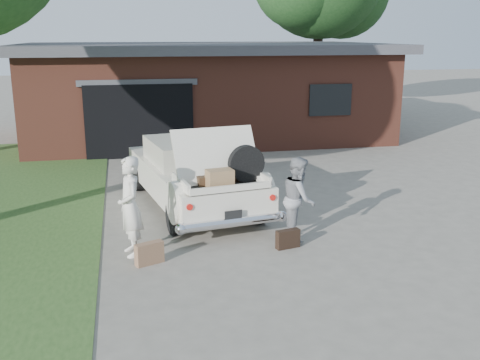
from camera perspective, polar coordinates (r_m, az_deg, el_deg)
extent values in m
plane|color=gray|center=(9.84, 0.73, -7.08)|extent=(90.00, 90.00, 0.00)
cube|color=brown|center=(20.74, -3.59, 8.71)|extent=(12.00, 7.00, 3.00)
cube|color=#4C4C51|center=(20.64, -3.67, 13.27)|extent=(12.80, 7.80, 0.30)
cube|color=black|center=(17.16, -10.17, 5.91)|extent=(3.20, 0.30, 2.20)
cube|color=#4C4C51|center=(16.96, -10.34, 9.72)|extent=(3.50, 0.12, 0.18)
cube|color=black|center=(18.22, 9.15, 8.04)|extent=(1.40, 0.08, 1.00)
cylinder|color=#38281E|center=(26.85, 7.86, 12.13)|extent=(0.44, 0.44, 5.03)
cube|color=silver|center=(12.18, -4.84, 0.14)|extent=(2.60, 5.04, 0.62)
cube|color=#BCB8A5|center=(12.33, -5.28, 2.94)|extent=(1.88, 2.16, 0.50)
cube|color=black|center=(13.19, -6.41, 3.60)|extent=(1.48, 0.33, 0.42)
cube|color=black|center=(11.48, -3.98, 1.99)|extent=(1.48, 0.33, 0.42)
cylinder|color=black|center=(10.54, -6.61, -3.85)|extent=(0.31, 0.66, 0.63)
cylinder|color=black|center=(11.06, 1.87, -2.84)|extent=(0.31, 0.66, 0.63)
cylinder|color=black|center=(13.59, -10.23, 0.26)|extent=(0.31, 0.66, 0.63)
cylinder|color=black|center=(14.01, -3.45, 0.90)|extent=(0.31, 0.66, 0.63)
cylinder|color=silver|center=(10.02, -0.71, -4.32)|extent=(1.97, 0.50, 0.17)
cylinder|color=#A5140F|center=(9.73, -5.20, -2.71)|extent=(0.13, 0.11, 0.12)
cylinder|color=#A5140F|center=(10.26, 3.26, -1.75)|extent=(0.13, 0.11, 0.12)
cube|color=black|center=(9.96, -0.68, -3.57)|extent=(0.33, 0.07, 0.16)
cube|color=black|center=(10.42, -1.95, -0.43)|extent=(1.64, 1.29, 0.04)
cube|color=silver|center=(10.17, -6.03, -0.32)|extent=(0.23, 1.05, 0.17)
cube|color=silver|center=(10.67, 1.93, 0.46)|extent=(0.23, 1.05, 0.17)
cube|color=silver|center=(9.93, -0.92, -0.85)|extent=(1.52, 0.31, 0.12)
cube|color=silver|center=(10.54, -2.45, 2.53)|extent=(1.69, 0.84, 0.98)
cube|color=#432E1C|center=(10.37, -3.06, 0.06)|extent=(0.57, 0.42, 0.17)
cube|color=#9F7951|center=(10.11, -2.07, 0.16)|extent=(0.52, 0.38, 0.33)
cube|color=black|center=(10.59, -1.36, 0.46)|extent=(0.67, 0.50, 0.19)
cube|color=#9A744E|center=(10.70, -1.54, 1.46)|extent=(0.49, 0.36, 0.16)
cylinder|color=black|center=(10.46, 0.64, 1.69)|extent=(0.71, 0.27, 0.69)
imported|color=silver|center=(9.53, -11.10, -2.67)|extent=(0.53, 0.69, 1.70)
imported|color=gray|center=(10.18, 5.99, -1.87)|extent=(0.75, 0.86, 1.52)
cube|color=#8F6548|center=(9.31, -9.20, -7.37)|extent=(0.49, 0.33, 0.36)
cube|color=black|center=(9.89, 4.88, -5.98)|extent=(0.45, 0.23, 0.33)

